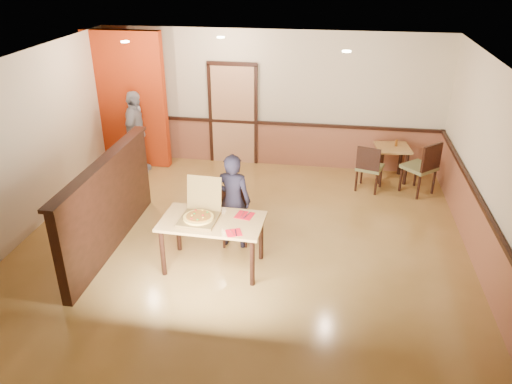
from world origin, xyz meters
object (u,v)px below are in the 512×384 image
diner (233,201)px  side_chair_right (423,166)px  pizza_box (200,215)px  side_chair_left (369,166)px  main_table (212,227)px  passerby (136,133)px  side_table (392,155)px  diner_chair (235,215)px  condiment (396,143)px

diner → side_chair_right: bearing=-140.2°
side_chair_right → pizza_box: size_ratio=1.66×
side_chair_right → diner: diner is taller
pizza_box → side_chair_left: bearing=52.6°
main_table → side_chair_right: side_chair_right is taller
side_chair_left → side_chair_right: side_chair_right is taller
side_chair_right → passerby: passerby is taller
side_chair_left → diner: diner is taller
side_table → pizza_box: (-2.98, -3.55, 0.32)m
diner_chair → side_chair_right: bearing=23.2°
side_chair_left → condiment: 0.89m
side_chair_left → side_chair_right: 0.98m
passerby → pizza_box: size_ratio=2.72×
side_chair_right → side_chair_left: bearing=-42.3°
main_table → side_chair_left: side_chair_left is taller
passerby → pizza_box: 3.76m
diner_chair → condiment: (2.69, 2.83, 0.30)m
diner_chair → passerby: size_ratio=0.49×
diner_chair → side_chair_left: (2.16, 2.17, 0.05)m
diner_chair → pizza_box: pizza_box is taller
side_chair_right → pizza_box: 4.56m
diner → passerby: 3.51m
diner_chair → pizza_box: size_ratio=1.33×
main_table → diner: diner is taller
side_chair_left → passerby: bearing=15.1°
side_table → passerby: passerby is taller
main_table → side_chair_left: 3.75m
diner_chair → side_chair_left: bearing=33.5°
side_chair_right → side_table: bearing=-93.1°
diner_chair → side_table: (2.63, 2.78, 0.07)m
condiment → side_table: bearing=-140.9°
side_chair_right → passerby: 5.62m
side_chair_right → diner_chair: bearing=-8.0°
side_chair_left → side_chair_right: (0.97, 0.01, 0.07)m
main_table → side_chair_right: bearing=43.9°
side_table → diner_chair: bearing=-133.4°
side_table → pizza_box: size_ratio=1.14×
side_chair_right → side_table: 0.79m
main_table → side_table: (2.80, 3.56, -0.14)m
main_table → diner_chair: bearing=80.1°
diner_chair → passerby: passerby is taller
side_chair_left → side_chair_right: size_ratio=0.89×
pizza_box → condiment: 4.70m
side_chair_right → condiment: size_ratio=7.82×
side_table → diner: bearing=-131.9°
pizza_box → side_table: bearing=53.1°
side_chair_right → diner: bearing=-6.2°
diner_chair → passerby: 3.43m
side_chair_left → diner: 3.17m
diner_chair → side_chair_left: 3.06m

